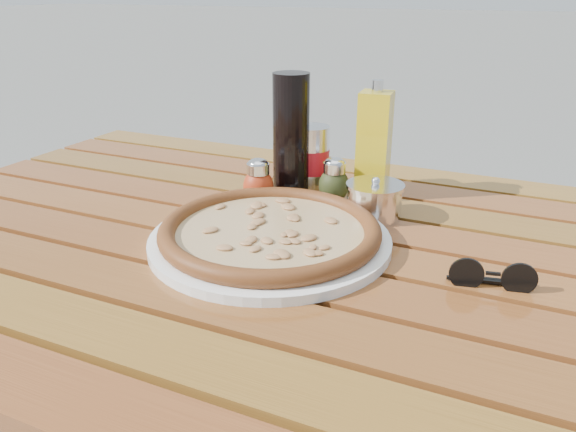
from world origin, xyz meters
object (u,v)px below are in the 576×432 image
at_px(pizza, 270,230).
at_px(dark_bottle, 291,135).
at_px(pepper_shaker, 258,182).
at_px(parmesan_tin, 374,200).
at_px(olive_oil_cruet, 374,145).
at_px(sunglasses, 492,277).
at_px(plate, 270,240).
at_px(oregano_shaker, 334,181).
at_px(table, 283,282).
at_px(soda_can, 312,158).

distance_m(pizza, dark_bottle, 0.25).
relative_size(pepper_shaker, parmesan_tin, 0.71).
distance_m(olive_oil_cruet, sunglasses, 0.37).
relative_size(plate, dark_bottle, 1.64).
bearing_deg(parmesan_tin, oregano_shaker, 152.92).
relative_size(table, oregano_shaker, 17.07).
xyz_separation_m(pizza, oregano_shaker, (0.02, 0.21, 0.02)).
xyz_separation_m(table, soda_can, (-0.05, 0.23, 0.13)).
relative_size(table, plate, 3.89).
distance_m(table, parmesan_tin, 0.20).
distance_m(table, pizza, 0.10).
height_order(plate, dark_bottle, dark_bottle).
xyz_separation_m(pepper_shaker, sunglasses, (0.41, -0.15, -0.02)).
bearing_deg(soda_can, dark_bottle, -122.42).
height_order(oregano_shaker, soda_can, soda_can).
height_order(table, soda_can, soda_can).
xyz_separation_m(table, olive_oil_cruet, (0.07, 0.24, 0.17)).
xyz_separation_m(olive_oil_cruet, sunglasses, (0.24, -0.27, -0.08)).
bearing_deg(plate, sunglasses, -0.08).
xyz_separation_m(plate, dark_bottle, (-0.07, 0.22, 0.10)).
height_order(dark_bottle, sunglasses, dark_bottle).
bearing_deg(soda_can, sunglasses, -36.23).
bearing_deg(olive_oil_cruet, pizza, -105.83).
bearing_deg(plate, soda_can, 98.81).
bearing_deg(parmesan_tin, pizza, -123.48).
relative_size(plate, pepper_shaker, 4.39).
relative_size(plate, sunglasses, 3.27).
relative_size(plate, soda_can, 3.00).
height_order(oregano_shaker, olive_oil_cruet, olive_oil_cruet).
distance_m(dark_bottle, olive_oil_cruet, 0.15).
distance_m(pepper_shaker, soda_can, 0.12).
bearing_deg(parmesan_tin, soda_can, 148.39).
bearing_deg(olive_oil_cruet, pepper_shaker, -145.79).
bearing_deg(table, parmesan_tin, 54.08).
bearing_deg(table, oregano_shaker, 85.53).
height_order(table, parmesan_tin, parmesan_tin).
xyz_separation_m(plate, soda_can, (-0.04, 0.26, 0.05)).
height_order(pizza, olive_oil_cruet, olive_oil_cruet).
bearing_deg(olive_oil_cruet, table, -105.61).
xyz_separation_m(pizza, olive_oil_cruet, (0.08, 0.27, 0.07)).
bearing_deg(sunglasses, pepper_shaker, 148.12).
bearing_deg(dark_bottle, sunglasses, -30.22).
bearing_deg(parmesan_tin, plate, -123.48).
distance_m(oregano_shaker, parmesan_tin, 0.10).
height_order(pizza, soda_can, soda_can).
xyz_separation_m(pizza, dark_bottle, (-0.07, 0.22, 0.09)).
xyz_separation_m(plate, olive_oil_cruet, (0.08, 0.27, 0.09)).
bearing_deg(soda_can, pepper_shaker, -117.32).
bearing_deg(dark_bottle, soda_can, 57.58).
xyz_separation_m(olive_oil_cruet, parmesan_tin, (0.03, -0.10, -0.07)).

